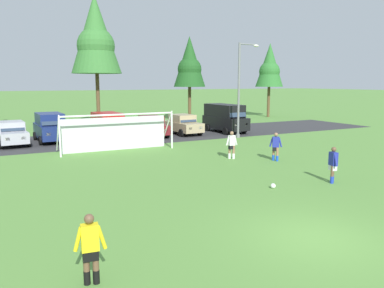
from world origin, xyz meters
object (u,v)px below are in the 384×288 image
parked_car_slot_right (183,124)px  referee (90,249)px  player_striker_near (276,147)px  street_lamp (241,89)px  parked_car_slot_left (12,133)px  parked_car_slot_far_right (225,117)px  soccer_ball (273,186)px  parked_car_slot_center_right (152,126)px  soccer_goal (116,131)px  player_midfield_center (333,165)px  parked_car_slot_center (108,126)px  parked_car_slot_center_left (50,127)px  player_defender_far (232,145)px

parked_car_slot_right → referee: bearing=-120.7°
player_striker_near → street_lamp: 9.95m
parked_car_slot_left → parked_car_slot_far_right: (17.52, -0.80, 0.47)m
soccer_ball → street_lamp: size_ratio=0.03×
soccer_ball → parked_car_slot_center_right: (1.20, 17.21, 0.77)m
parked_car_slot_left → parked_car_slot_far_right: parked_car_slot_far_right is taller
soccer_goal → referee: bearing=-108.1°
player_midfield_center → parked_car_slot_right: 17.76m
parked_car_slot_left → parked_car_slot_right: size_ratio=1.00×
parked_car_slot_far_right → parked_car_slot_right: bearing=173.1°
parked_car_slot_center → parked_car_slot_center_right: size_ratio=1.09×
parked_car_slot_far_right → soccer_ball: bearing=-115.9°
player_midfield_center → parked_car_slot_center: size_ratio=0.35×
parked_car_slot_left → parked_car_slot_center: parked_car_slot_center is taller
parked_car_slot_center_left → parked_car_slot_far_right: (14.79, -1.43, 0.23)m
player_defender_far → parked_car_slot_center: bearing=113.8°
parked_car_slot_center_right → parked_car_slot_left: bearing=178.1°
parked_car_slot_center_right → parked_car_slot_center_left: bearing=172.9°
parked_car_slot_center → parked_car_slot_right: (6.76, 0.66, -0.24)m
referee → player_defender_far: bearing=44.7°
parked_car_slot_center_right → street_lamp: size_ratio=0.57×
parked_car_slot_center_left → parked_car_slot_far_right: 14.86m
soccer_ball → soccer_goal: 12.56m
player_striker_near → parked_car_slot_left: bearing=135.5°
referee → parked_car_slot_right: bearing=59.3°
player_defender_far → parked_car_slot_far_right: parked_car_slot_far_right is taller
player_defender_far → parked_car_slot_center_left: parked_car_slot_center_left is taller
player_defender_far → parked_car_slot_center: size_ratio=0.35×
parked_car_slot_center_left → referee: bearing=-95.1°
soccer_goal → street_lamp: size_ratio=0.98×
parked_car_slot_center → referee: bearing=-106.1°
player_striker_near → parked_car_slot_right: size_ratio=0.38×
soccer_ball → player_defender_far: size_ratio=0.13×
player_midfield_center → parked_car_slot_right: (1.16, 17.72, 0.05)m
parked_car_slot_center → player_midfield_center: bearing=-71.8°
player_midfield_center → parked_car_slot_left: 21.87m
referee → player_defender_far: size_ratio=1.00×
parked_car_slot_center → soccer_goal: bearing=-98.6°
soccer_ball → parked_car_slot_right: size_ratio=0.05×
soccer_goal → player_midfield_center: (6.28, -12.53, -0.47)m
player_defender_far → parked_car_slot_far_right: 12.23m
soccer_goal → parked_car_slot_right: soccer_goal is taller
parked_car_slot_center_left → parked_car_slot_right: size_ratio=1.09×
player_striker_near → parked_car_slot_left: parked_car_slot_left is taller
player_midfield_center → parked_car_slot_center_right: size_ratio=0.38×
soccer_ball → player_defender_far: 6.56m
player_midfield_center → parked_car_slot_center_left: parked_car_slot_center_left is taller
soccer_ball → parked_car_slot_center_left: bearing=110.1°
parked_car_slot_right → street_lamp: street_lamp is taller
player_striker_near → parked_car_slot_far_right: (4.26, 12.21, 0.52)m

